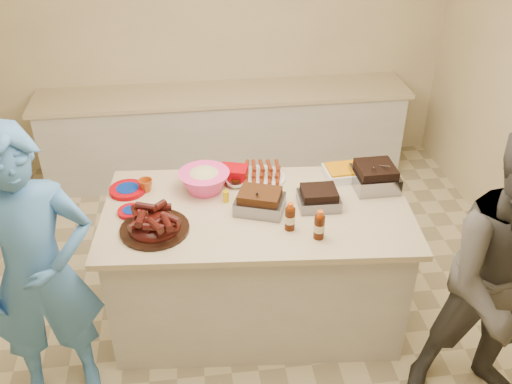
{
  "coord_description": "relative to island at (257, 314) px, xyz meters",
  "views": [
    {
      "loc": [
        -0.34,
        -2.92,
        3.06
      ],
      "look_at": [
        0.05,
        0.16,
        1.05
      ],
      "focal_mm": 40.0,
      "sensor_mm": 36.0,
      "label": 1
    }
  ],
  "objects": [
    {
      "name": "room",
      "position": [
        -0.05,
        -0.11,
        0.0
      ],
      "size": [
        4.5,
        5.0,
        2.7
      ],
      "primitive_type": null,
      "color": "beige",
      "rests_on": "ground"
    },
    {
      "name": "back_counter",
      "position": [
        -0.05,
        2.09,
        0.45
      ],
      "size": [
        3.6,
        0.64,
        0.9
      ],
      "primitive_type": null,
      "color": "beige",
      "rests_on": "ground"
    },
    {
      "name": "island",
      "position": [
        0.0,
        0.0,
        0.0
      ],
      "size": [
        2.09,
        1.22,
        0.95
      ],
      "primitive_type": null,
      "rotation": [
        0.0,
        0.0,
        -0.08
      ],
      "color": "beige",
      "rests_on": "ground"
    },
    {
      "name": "rib_platter",
      "position": [
        -0.66,
        -0.15,
        0.95
      ],
      "size": [
        0.54,
        0.54,
        0.17
      ],
      "primitive_type": null,
      "rotation": [
        0.0,
        0.0,
        -0.32
      ],
      "color": "#410D09",
      "rests_on": "island"
    },
    {
      "name": "pulled_pork_tray",
      "position": [
        0.02,
        -0.02,
        0.95
      ],
      "size": [
        0.37,
        0.32,
        0.09
      ],
      "primitive_type": "cube",
      "rotation": [
        0.0,
        0.0,
        -0.35
      ],
      "color": "#47230F",
      "rests_on": "island"
    },
    {
      "name": "brisket_tray",
      "position": [
        0.4,
        -0.01,
        0.95
      ],
      "size": [
        0.27,
        0.23,
        0.08
      ],
      "primitive_type": "cube",
      "rotation": [
        0.0,
        0.0,
        -0.02
      ],
      "color": "black",
      "rests_on": "island"
    },
    {
      "name": "roasting_pan",
      "position": [
        0.84,
        0.17,
        0.95
      ],
      "size": [
        0.29,
        0.29,
        0.12
      ],
      "primitive_type": "cube",
      "rotation": [
        0.0,
        0.0,
        0.01
      ],
      "color": "gray",
      "rests_on": "island"
    },
    {
      "name": "coleslaw_bowl",
      "position": [
        -0.33,
        0.27,
        0.95
      ],
      "size": [
        0.38,
        0.38,
        0.24
      ],
      "primitive_type": null,
      "rotation": [
        0.0,
        0.0,
        -0.08
      ],
      "color": "#FF3E94",
      "rests_on": "island"
    },
    {
      "name": "sausage_plate",
      "position": [
        0.08,
        0.37,
        0.95
      ],
      "size": [
        0.37,
        0.37,
        0.06
      ],
      "primitive_type": "cylinder",
      "rotation": [
        0.0,
        0.0,
        -0.11
      ],
      "color": "silver",
      "rests_on": "island"
    },
    {
      "name": "mac_cheese_dish",
      "position": [
        0.68,
        0.32,
        0.95
      ],
      "size": [
        0.32,
        0.24,
        0.08
      ],
      "primitive_type": "cube",
      "rotation": [
        0.0,
        0.0,
        0.06
      ],
      "color": "orange",
      "rests_on": "island"
    },
    {
      "name": "bbq_bottle_a",
      "position": [
        0.17,
        -0.24,
        0.95
      ],
      "size": [
        0.07,
        0.07,
        0.19
      ],
      "primitive_type": "cylinder",
      "rotation": [
        0.0,
        0.0,
        -0.08
      ],
      "color": "#381203",
      "rests_on": "island"
    },
    {
      "name": "bbq_bottle_b",
      "position": [
        0.33,
        -0.35,
        0.95
      ],
      "size": [
        0.07,
        0.07,
        0.19
      ],
      "primitive_type": "cylinder",
      "rotation": [
        0.0,
        0.0,
        -0.08
      ],
      "color": "#381203",
      "rests_on": "island"
    },
    {
      "name": "mustard_bottle",
      "position": [
        -0.19,
        0.11,
        0.95
      ],
      "size": [
        0.04,
        0.04,
        0.11
      ],
      "primitive_type": "cylinder",
      "rotation": [
        0.0,
        0.0,
        -0.08
      ],
      "color": "#E0BC00",
      "rests_on": "island"
    },
    {
      "name": "sauce_bowl",
      "position": [
        -0.11,
        0.3,
        0.95
      ],
      "size": [
        0.13,
        0.05,
        0.13
      ],
      "primitive_type": "imported",
      "rotation": [
        0.0,
        0.0,
        -0.08
      ],
      "color": "silver",
      "rests_on": "island"
    },
    {
      "name": "plate_stack_large",
      "position": [
        -0.85,
        0.32,
        0.95
      ],
      "size": [
        0.27,
        0.27,
        0.03
      ],
      "primitive_type": "cylinder",
      "rotation": [
        0.0,
        0.0,
        -0.08
      ],
      "color": "#A20109",
      "rests_on": "island"
    },
    {
      "name": "plate_stack_small",
      "position": [
        -0.81,
        0.06,
        0.95
      ],
      "size": [
        0.18,
        0.18,
        0.02
      ],
      "primitive_type": "cylinder",
      "rotation": [
        0.0,
        0.0,
        -0.08
      ],
      "color": "#A20109",
      "rests_on": "island"
    },
    {
      "name": "plastic_cup",
      "position": [
        -0.72,
        0.31,
        0.95
      ],
      "size": [
        0.1,
        0.1,
        0.1
      ],
      "primitive_type": "imported",
      "rotation": [
        0.0,
        0.0,
        -0.08
      ],
      "color": "#A44510",
      "rests_on": "island"
    },
    {
      "name": "basket_stack",
      "position": [
        -0.11,
        0.39,
        0.95
      ],
      "size": [
        0.22,
        0.19,
        0.1
      ],
      "primitive_type": "cube",
      "rotation": [
        0.0,
        0.0,
        -0.28
      ],
      "color": "#A20109",
      "rests_on": "island"
    },
    {
      "name": "guest_blue",
      "position": [
        -1.3,
        -0.45,
        0.0
      ],
      "size": [
        1.0,
        1.94,
        0.44
      ],
      "primitive_type": "imported",
      "rotation": [
        0.0,
        0.0,
        0.18
      ],
      "color": "#4481C8",
      "rests_on": "ground"
    }
  ]
}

